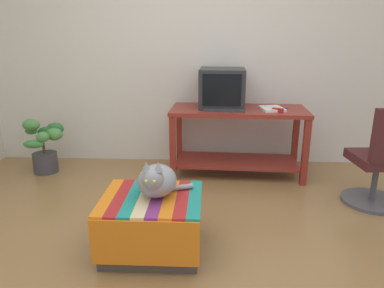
% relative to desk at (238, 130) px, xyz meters
% --- Properties ---
extents(ground_plane, '(14.00, 14.00, 0.00)m').
position_rel_desk_xyz_m(ground_plane, '(-0.45, -1.60, -0.49)').
color(ground_plane, olive).
extents(back_wall, '(8.00, 0.10, 2.60)m').
position_rel_desk_xyz_m(back_wall, '(-0.45, 0.45, 0.81)').
color(back_wall, silver).
rests_on(back_wall, ground_plane).
extents(desk, '(1.41, 0.67, 0.71)m').
position_rel_desk_xyz_m(desk, '(0.00, 0.00, 0.00)').
color(desk, maroon).
rests_on(desk, ground_plane).
extents(tv_monitor, '(0.48, 0.50, 0.40)m').
position_rel_desk_xyz_m(tv_monitor, '(-0.17, 0.09, 0.42)').
color(tv_monitor, '#28282B').
rests_on(tv_monitor, desk).
extents(keyboard, '(0.41, 0.19, 0.02)m').
position_rel_desk_xyz_m(keyboard, '(-0.15, -0.13, 0.24)').
color(keyboard, '#333338').
rests_on(keyboard, desk).
extents(book, '(0.25, 0.29, 0.03)m').
position_rel_desk_xyz_m(book, '(0.33, -0.06, 0.24)').
color(book, white).
rests_on(book, desk).
extents(ottoman_with_blanket, '(0.67, 0.59, 0.39)m').
position_rel_desk_xyz_m(ottoman_with_blanket, '(-0.69, -1.47, -0.29)').
color(ottoman_with_blanket, '#4C4238').
rests_on(ottoman_with_blanket, ground_plane).
extents(cat, '(0.38, 0.35, 0.28)m').
position_rel_desk_xyz_m(cat, '(-0.65, -1.45, 0.02)').
color(cat, gray).
rests_on(cat, ottoman_with_blanket).
extents(potted_plant, '(0.41, 0.37, 0.60)m').
position_rel_desk_xyz_m(potted_plant, '(-2.07, -0.06, -0.20)').
color(potted_plant, '#3D3D42').
rests_on(potted_plant, ground_plane).
extents(office_chair, '(0.52, 0.52, 0.89)m').
position_rel_desk_xyz_m(office_chair, '(1.17, -0.72, -0.10)').
color(office_chair, '#4C4C51').
rests_on(office_chair, ground_plane).
extents(stapler, '(0.11, 0.09, 0.04)m').
position_rel_desk_xyz_m(stapler, '(0.37, -0.17, 0.25)').
color(stapler, '#A31E1E').
rests_on(stapler, desk).
extents(pen, '(0.13, 0.07, 0.01)m').
position_rel_desk_xyz_m(pen, '(0.45, -0.00, 0.23)').
color(pen, '#2351B2').
rests_on(pen, desk).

